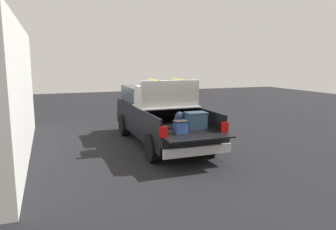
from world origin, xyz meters
TOP-DOWN VIEW (x-y plane):
  - ground_plane at (0.00, 0.00)m, footprint 40.00×40.00m
  - pickup_truck at (0.37, -0.00)m, footprint 6.05×2.06m
  - building_facade at (0.26, 4.33)m, footprint 8.84×0.36m

SIDE VIEW (x-z plane):
  - ground_plane at x=0.00m, z-range 0.00..0.00m
  - pickup_truck at x=0.37m, z-range -0.15..2.08m
  - building_facade at x=0.26m, z-range 0.00..3.82m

